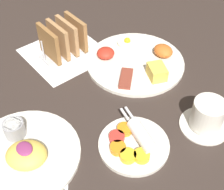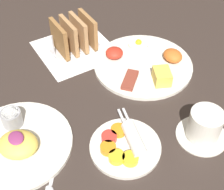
{
  "view_description": "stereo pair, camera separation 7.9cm",
  "coord_description": "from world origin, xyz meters",
  "px_view_note": "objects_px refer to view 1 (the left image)",
  "views": [
    {
      "loc": [
        0.48,
        -0.3,
        0.59
      ],
      "look_at": [
        0.05,
        0.06,
        0.03
      ],
      "focal_mm": 50.0,
      "sensor_mm": 36.0,
      "label": 1
    },
    {
      "loc": [
        0.52,
        -0.24,
        0.59
      ],
      "look_at": [
        0.05,
        0.06,
        0.03
      ],
      "focal_mm": 50.0,
      "sensor_mm": 36.0,
      "label": 2
    }
  ],
  "objects_px": {
    "coffee_cup": "(207,116)",
    "plate_condiments": "(134,143)",
    "toast_rack": "(63,39)",
    "plate_breakfast": "(137,61)",
    "plate_foreground": "(23,152)"
  },
  "relations": [
    {
      "from": "plate_breakfast",
      "to": "toast_rack",
      "type": "xyz_separation_m",
      "value": [
        -0.18,
        -0.14,
        0.04
      ]
    },
    {
      "from": "plate_foreground",
      "to": "coffee_cup",
      "type": "xyz_separation_m",
      "value": [
        0.2,
        0.38,
        0.02
      ]
    },
    {
      "from": "toast_rack",
      "to": "coffee_cup",
      "type": "relative_size",
      "value": 1.23
    },
    {
      "from": "plate_breakfast",
      "to": "plate_condiments",
      "type": "xyz_separation_m",
      "value": [
        0.21,
        -0.21,
        0.0
      ]
    },
    {
      "from": "plate_condiments",
      "to": "coffee_cup",
      "type": "bearing_deg",
      "value": 69.22
    },
    {
      "from": "plate_breakfast",
      "to": "plate_foreground",
      "type": "distance_m",
      "value": 0.42
    },
    {
      "from": "toast_rack",
      "to": "coffee_cup",
      "type": "xyz_separation_m",
      "value": [
        0.46,
        0.1,
        -0.02
      ]
    },
    {
      "from": "plate_foreground",
      "to": "toast_rack",
      "type": "bearing_deg",
      "value": 132.76
    },
    {
      "from": "plate_foreground",
      "to": "toast_rack",
      "type": "relative_size",
      "value": 1.72
    },
    {
      "from": "plate_breakfast",
      "to": "coffee_cup",
      "type": "bearing_deg",
      "value": -7.23
    },
    {
      "from": "coffee_cup",
      "to": "plate_condiments",
      "type": "bearing_deg",
      "value": -110.78
    },
    {
      "from": "plate_breakfast",
      "to": "toast_rack",
      "type": "relative_size",
      "value": 1.94
    },
    {
      "from": "plate_condiments",
      "to": "toast_rack",
      "type": "height_order",
      "value": "toast_rack"
    },
    {
      "from": "plate_condiments",
      "to": "toast_rack",
      "type": "distance_m",
      "value": 0.4
    },
    {
      "from": "toast_rack",
      "to": "plate_condiments",
      "type": "bearing_deg",
      "value": -10.31
    }
  ]
}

